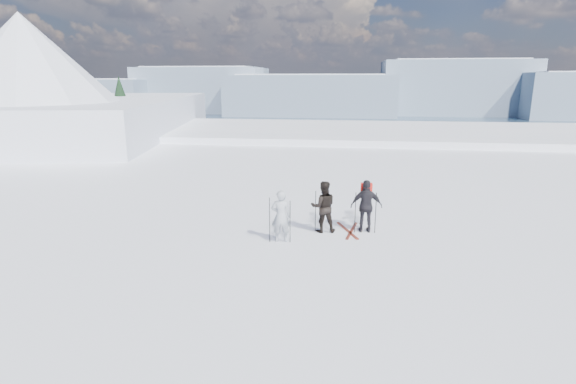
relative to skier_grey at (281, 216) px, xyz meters
name	(u,v)px	position (x,y,z in m)	size (l,w,h in m)	color
lake_basin	(355,205)	(2.57, 27.34, -7.29)	(820.00, 820.00, 71.62)	white
far_mountain_range	(383,91)	(32.17, 452.13, -7.98)	(770.00, 110.00, 53.00)	slate
near_ridge	(77,167)	(-23.99, 26.68, -4.27)	(31.37, 35.68, 25.62)	white
skier_grey	(281,216)	(0.00, 0.00, 0.00)	(0.58, 0.38, 1.58)	#9DA3AB
skier_dark	(323,207)	(1.19, 1.06, 0.03)	(0.80, 0.62, 1.65)	black
skier_pack	(366,206)	(2.53, 1.24, 0.05)	(0.99, 0.41, 1.68)	black
backpack	(367,171)	(2.52, 1.49, 1.13)	(0.36, 0.20, 0.47)	red
ski_poles	(323,215)	(1.21, 0.69, -0.13)	(3.17, 1.28, 1.37)	black
skis_loose	(349,231)	(2.03, 1.23, -0.77)	(0.73, 1.69, 0.03)	black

